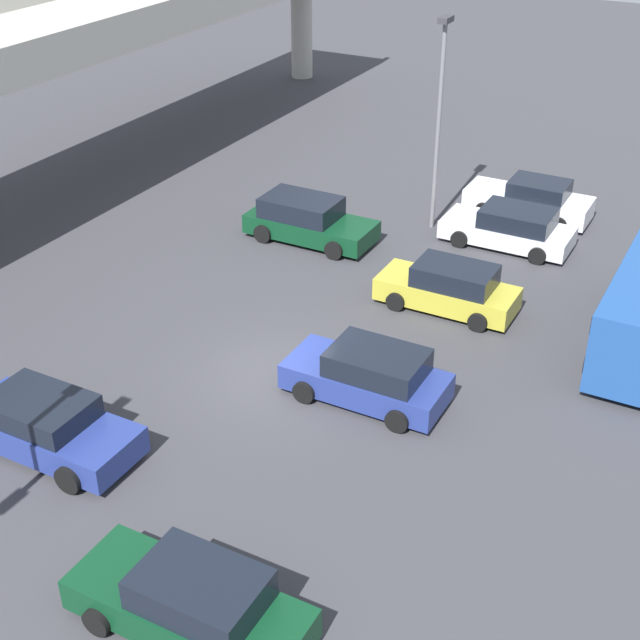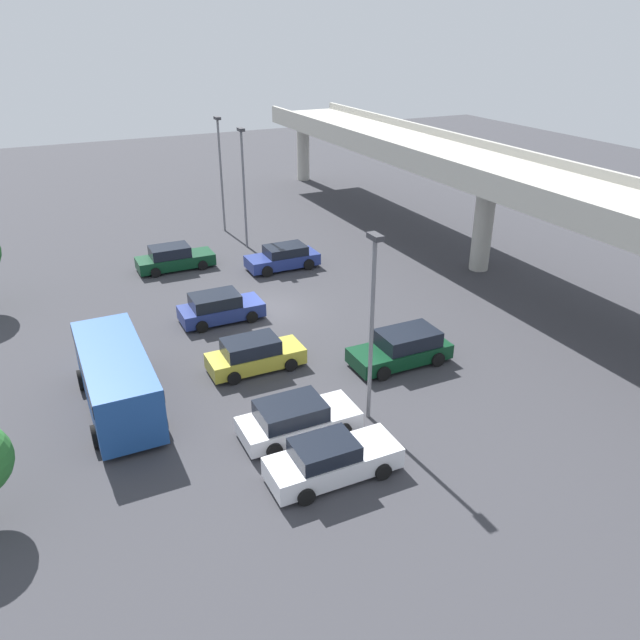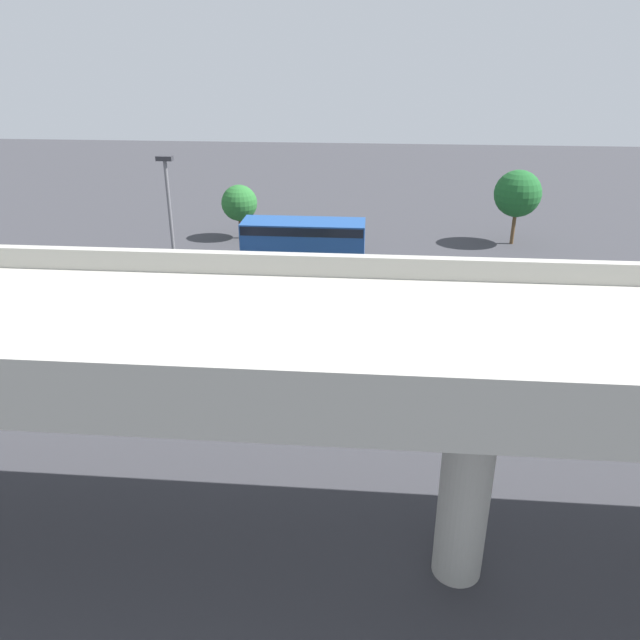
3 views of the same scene
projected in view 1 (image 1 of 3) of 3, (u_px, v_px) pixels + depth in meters
The scene contains 9 objects.
ground_plane at pixel (278, 375), 25.04m from camera, with size 117.82×117.82×0.00m, color #38383D.
parked_car_0 at pixel (192, 603), 17.00m from camera, with size 2.10×4.84×1.55m.
parked_car_1 at pixel (47, 426), 21.80m from camera, with size 2.16×4.60×1.49m.
parked_car_2 at pixel (369, 376), 23.69m from camera, with size 2.15×4.37×1.53m.
parked_car_3 at pixel (449, 288), 27.93m from camera, with size 1.97×4.39×1.53m.
parked_car_4 at pixel (308, 220), 32.35m from camera, with size 2.23×4.70×1.58m.
parked_car_5 at pixel (510, 228), 31.95m from camera, with size 2.19×4.62×1.44m.
parked_car_6 at pixel (530, 200), 34.12m from camera, with size 2.03×4.74×1.52m.
lamp_post_near_aisle at pixel (440, 109), 31.40m from camera, with size 0.70×0.35×7.70m.
Camera 1 is at (-17.80, -10.86, 13.99)m, focal length 50.00 mm.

